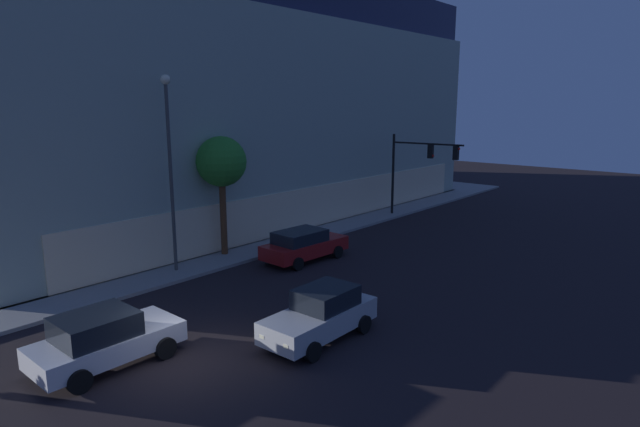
% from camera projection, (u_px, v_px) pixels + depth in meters
% --- Properties ---
extents(ground_plane, '(120.00, 120.00, 0.00)m').
position_uv_depth(ground_plane, '(184.00, 364.00, 16.15)').
color(ground_plane, black).
extents(modern_building, '(37.86, 31.69, 15.86)m').
position_uv_depth(modern_building, '(171.00, 103.00, 42.36)').
color(modern_building, '#4C4C51').
rests_on(modern_building, ground).
extents(traffic_light_far_corner, '(0.48, 5.19, 5.60)m').
position_uv_depth(traffic_light_far_corner, '(420.00, 160.00, 35.64)').
color(traffic_light_far_corner, black).
rests_on(traffic_light_far_corner, sidewalk_corner).
extents(street_lamp_sidewalk, '(0.44, 0.44, 8.90)m').
position_uv_depth(street_lamp_sidewalk, '(170.00, 152.00, 23.68)').
color(street_lamp_sidewalk, '#424242').
rests_on(street_lamp_sidewalk, sidewalk_corner).
extents(sidewalk_tree, '(2.54, 2.54, 6.07)m').
position_uv_depth(sidewalk_tree, '(221.00, 163.00, 26.53)').
color(sidewalk_tree, brown).
rests_on(sidewalk_tree, sidewalk_corner).
extents(car_white, '(4.37, 2.24, 1.70)m').
position_uv_depth(car_white, '(104.00, 339.00, 15.89)').
color(car_white, silver).
rests_on(car_white, ground).
extents(car_silver, '(4.38, 1.98, 1.73)m').
position_uv_depth(car_silver, '(321.00, 314.00, 17.74)').
color(car_silver, '#B7BABF').
rests_on(car_silver, ground).
extents(car_red, '(4.71, 2.28, 1.60)m').
position_uv_depth(car_red, '(304.00, 245.00, 26.62)').
color(car_red, maroon).
rests_on(car_red, ground).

